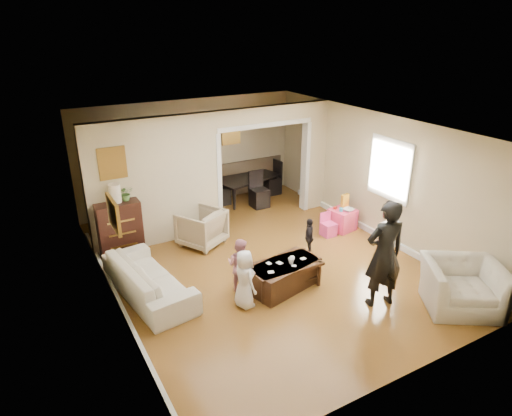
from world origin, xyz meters
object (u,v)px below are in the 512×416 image
dining_table (247,188)px  child_kneel_a (245,279)px  table_lamp (115,193)px  coffee_table (284,275)px  adult_person (384,254)px  dresser (120,229)px  coffee_cup (291,261)px  child_toddler (309,237)px  child_kneel_b (240,265)px  sofa (149,278)px  armchair_front (462,286)px  armchair_back (201,228)px  play_table (342,219)px  cyan_cup (341,210)px

dining_table → child_kneel_a: size_ratio=1.67×
table_lamp → coffee_table: size_ratio=0.29×
adult_person → child_kneel_a: bearing=-15.6°
dresser → dining_table: dresser is taller
coffee_cup → child_toddler: 1.25m
adult_person → coffee_table: bearing=-34.9°
dresser → adult_person: (3.25, -3.70, 0.34)m
coffee_cup → child_kneel_b: 0.87m
child_toddler → table_lamp: bearing=-82.4°
dresser → child_toddler: (3.20, -1.79, -0.17)m
coffee_cup → child_toddler: child_toddler is taller
coffee_table → child_kneel_a: 0.90m
dresser → coffee_table: dresser is taller
sofa → armchair_front: 5.09m
adult_person → child_kneel_b: (-1.79, 1.46, -0.42)m
coffee_table → coffee_cup: 0.30m
dresser → child_kneel_b: bearing=-57.1°
armchair_back → table_lamp: table_lamp is taller
dresser → armchair_front: bearing=-45.6°
armchair_back → coffee_table: armchair_back is taller
coffee_table → table_lamp: bearing=130.3°
sofa → dresser: 1.64m
adult_person → play_table: bearing=-105.4°
coffee_table → armchair_back: bearing=105.3°
dining_table → table_lamp: bearing=-172.0°
armchair_back → table_lamp: (-1.55, 0.34, 0.92)m
armchair_front → child_kneel_b: 3.59m
child_kneel_b → dresser: bearing=-0.3°
play_table → child_kneel_a: bearing=-155.1°
dresser → child_kneel_a: size_ratio=1.13×
adult_person → child_kneel_b: 2.35m
cyan_cup → dining_table: bearing=107.0°
armchair_back → child_toddler: child_toddler is taller
sofa → child_kneel_a: child_kneel_a is taller
child_kneel_b → child_toddler: child_kneel_b is taller
dining_table → armchair_back: bearing=-152.6°
coffee_cup → child_kneel_a: (-0.95, -0.10, -0.02)m
armchair_back → coffee_table: (0.60, -2.20, -0.14)m
sofa → cyan_cup: sofa is taller
table_lamp → play_table: size_ratio=0.74×
table_lamp → cyan_cup: size_ratio=4.50×
armchair_back → cyan_cup: 3.02m
play_table → child_toddler: 1.47m
dresser → adult_person: bearing=-48.8°
dresser → child_kneel_b: dresser is taller
child_kneel_a → table_lamp: bearing=22.6°
child_kneel_b → sofa: bearing=32.9°
cyan_cup → dining_table: size_ratio=0.05×
armchair_front → play_table: bearing=118.7°
table_lamp → cyan_cup: 4.67m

